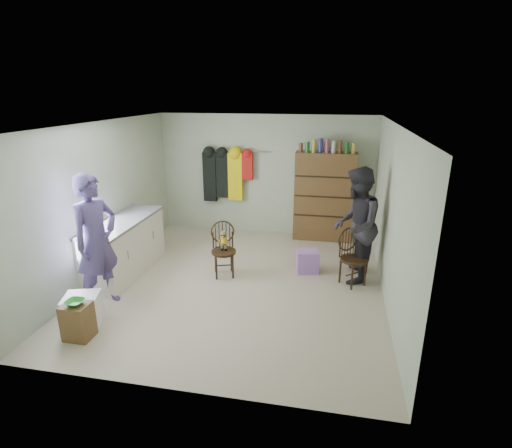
% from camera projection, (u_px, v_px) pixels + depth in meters
% --- Properties ---
extents(ground_plane, '(5.00, 5.00, 0.00)m').
position_uv_depth(ground_plane, '(239.00, 282.00, 6.46)').
color(ground_plane, beige).
rests_on(ground_plane, ground).
extents(room_walls, '(5.00, 5.00, 5.00)m').
position_uv_depth(room_walls, '(245.00, 180.00, 6.45)').
color(room_walls, beige).
rests_on(room_walls, ground).
extents(counter, '(0.64, 1.86, 0.94)m').
position_uv_depth(counter, '(125.00, 247.00, 6.66)').
color(counter, silver).
rests_on(counter, ground).
extents(stool, '(0.33, 0.28, 0.47)m').
position_uv_depth(stool, '(78.00, 321.00, 4.95)').
color(stool, brown).
rests_on(stool, ground).
extents(bowl, '(0.22, 0.22, 0.05)m').
position_uv_depth(bowl, '(75.00, 303.00, 4.87)').
color(bowl, green).
rests_on(bowl, stool).
extents(plastic_tub, '(0.54, 0.52, 0.41)m').
position_uv_depth(plastic_tub, '(83.00, 310.00, 5.26)').
color(plastic_tub, white).
rests_on(plastic_tub, ground).
extents(chair_front, '(0.52, 0.52, 0.91)m').
position_uv_depth(chair_front, '(223.00, 246.00, 6.60)').
color(chair_front, '#352212').
rests_on(chair_front, ground).
extents(chair_far, '(0.57, 0.57, 0.92)m').
position_uv_depth(chair_far, '(352.00, 255.00, 6.29)').
color(chair_far, '#352212').
rests_on(chair_far, ground).
extents(striped_bag, '(0.41, 0.35, 0.38)m').
position_uv_depth(striped_bag, '(307.00, 261.00, 6.78)').
color(striped_bag, '#E572C8').
rests_on(striped_bag, ground).
extents(person_left, '(0.66, 0.81, 1.92)m').
position_uv_depth(person_left, '(96.00, 242.00, 5.54)').
color(person_left, '#52437B').
rests_on(person_left, ground).
extents(person_right, '(0.81, 0.98, 1.86)m').
position_uv_depth(person_right, '(356.00, 226.00, 6.29)').
color(person_right, '#2D2B33').
rests_on(person_right, ground).
extents(dresser, '(1.20, 0.39, 2.08)m').
position_uv_depth(dresser, '(324.00, 196.00, 8.07)').
color(dresser, brown).
rests_on(dresser, ground).
extents(coat_rack, '(1.42, 0.12, 1.09)m').
position_uv_depth(coat_rack, '(226.00, 175.00, 8.42)').
color(coat_rack, '#99999E').
rests_on(coat_rack, ground).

